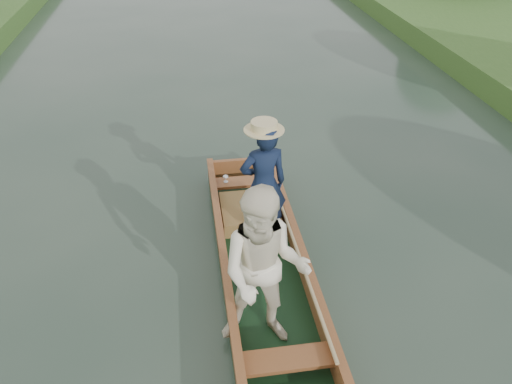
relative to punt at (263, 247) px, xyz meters
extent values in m
plane|color=#283D30|center=(0.05, 0.31, -0.75)|extent=(120.00, 120.00, 0.00)
cube|color=#133218|center=(0.05, 0.31, -0.71)|extent=(1.10, 5.00, 0.08)
cube|color=#97562E|center=(-0.46, 0.31, -0.51)|extent=(0.08, 5.00, 0.32)
cube|color=#97562E|center=(0.56, 0.31, -0.51)|extent=(0.08, 5.00, 0.32)
cube|color=#97562E|center=(0.05, 2.77, -0.51)|extent=(1.10, 0.08, 0.32)
cube|color=#97562E|center=(-0.46, 0.31, -0.33)|extent=(0.10, 5.00, 0.04)
cube|color=#97562E|center=(0.56, 0.31, -0.33)|extent=(0.10, 5.00, 0.04)
cube|color=#97562E|center=(0.05, 2.21, -0.45)|extent=(0.94, 0.30, 0.05)
cube|color=#97562E|center=(0.05, -1.29, -0.45)|extent=(0.94, 0.30, 0.05)
imported|color=#111C37|center=(0.17, 1.03, 0.22)|extent=(0.71, 0.52, 1.80)
cylinder|color=beige|center=(0.17, 1.03, 1.08)|extent=(0.52, 0.52, 0.12)
imported|color=white|center=(-0.11, -0.76, 0.32)|extent=(1.10, 0.94, 1.98)
cube|color=#AC6037|center=(0.04, 1.52, -0.56)|extent=(0.85, 0.90, 0.22)
sphere|color=tan|center=(0.35, 1.42, -0.33)|extent=(0.22, 0.22, 0.22)
sphere|color=tan|center=(0.35, 1.41, -0.17)|extent=(0.17, 0.17, 0.17)
sphere|color=tan|center=(0.29, 1.41, -0.09)|extent=(0.06, 0.06, 0.06)
sphere|color=tan|center=(0.42, 1.41, -0.09)|extent=(0.06, 0.06, 0.06)
sphere|color=tan|center=(0.35, 1.34, -0.18)|extent=(0.07, 0.07, 0.07)
sphere|color=tan|center=(0.25, 1.39, -0.30)|extent=(0.08, 0.08, 0.08)
sphere|color=tan|center=(0.45, 1.39, -0.30)|extent=(0.08, 0.08, 0.08)
sphere|color=tan|center=(0.30, 1.38, -0.43)|extent=(0.09, 0.09, 0.09)
sphere|color=tan|center=(0.41, 1.38, -0.43)|extent=(0.09, 0.09, 0.09)
cylinder|color=silver|center=(-0.24, 2.21, -0.42)|extent=(0.07, 0.07, 0.01)
cylinder|color=silver|center=(-0.24, 2.21, -0.38)|extent=(0.01, 0.01, 0.08)
ellipsoid|color=silver|center=(-0.24, 2.21, -0.33)|extent=(0.09, 0.09, 0.05)
cylinder|color=tan|center=(0.48, 0.42, -0.29)|extent=(0.04, 4.01, 0.18)
camera|label=1|loc=(-0.77, -4.57, 3.85)|focal=35.00mm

